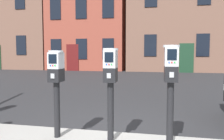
% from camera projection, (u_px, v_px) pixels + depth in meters
% --- Properties ---
extents(parking_meter_near_kerb, '(0.22, 0.26, 1.30)m').
position_uv_depth(parking_meter_near_kerb, '(56.00, 78.00, 3.33)').
color(parking_meter_near_kerb, black).
rests_on(parking_meter_near_kerb, sidewalk_slab).
extents(parking_meter_twin_adjacent, '(0.22, 0.26, 1.33)m').
position_uv_depth(parking_meter_twin_adjacent, '(111.00, 78.00, 3.16)').
color(parking_meter_twin_adjacent, black).
rests_on(parking_meter_twin_adjacent, sidewalk_slab).
extents(parking_meter_end_of_row, '(0.22, 0.26, 1.36)m').
position_uv_depth(parking_meter_end_of_row, '(171.00, 77.00, 3.00)').
color(parking_meter_end_of_row, black).
rests_on(parking_meter_end_of_row, sidewalk_slab).
extents(townhouse_cream_stone, '(7.78, 6.27, 11.24)m').
position_uv_depth(townhouse_cream_stone, '(21.00, 10.00, 21.90)').
color(townhouse_cream_stone, brown).
rests_on(townhouse_cream_stone, ground_plane).
extents(townhouse_green_painted, '(6.43, 6.13, 9.42)m').
position_uv_depth(townhouse_green_painted, '(92.00, 16.00, 20.44)').
color(townhouse_green_painted, brown).
rests_on(townhouse_green_painted, ground_plane).
extents(townhouse_brick_corner, '(7.30, 6.77, 10.74)m').
position_uv_depth(townhouse_brick_corner, '(174.00, 6.00, 19.26)').
color(townhouse_brick_corner, brown).
rests_on(townhouse_brick_corner, ground_plane).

